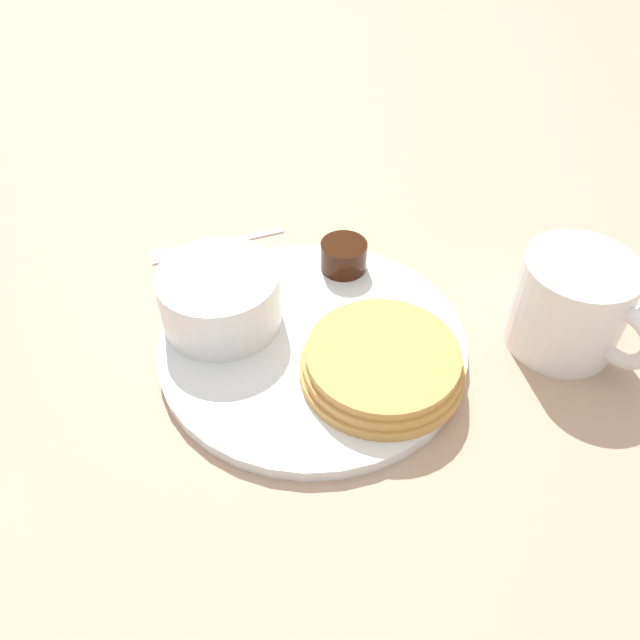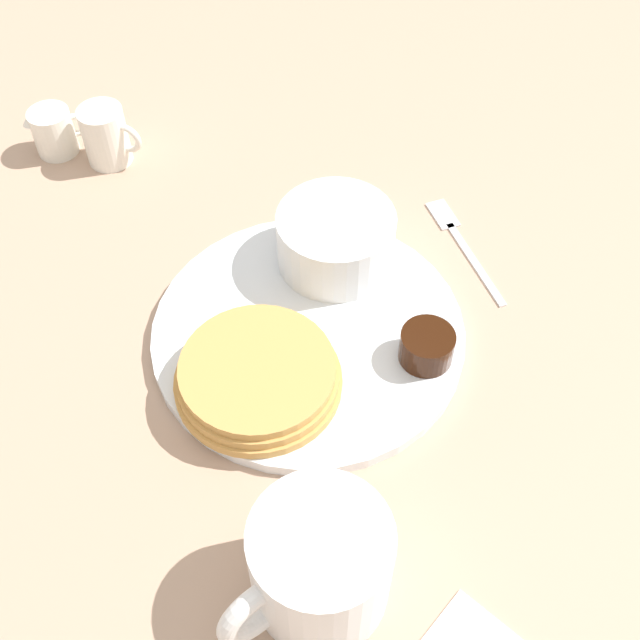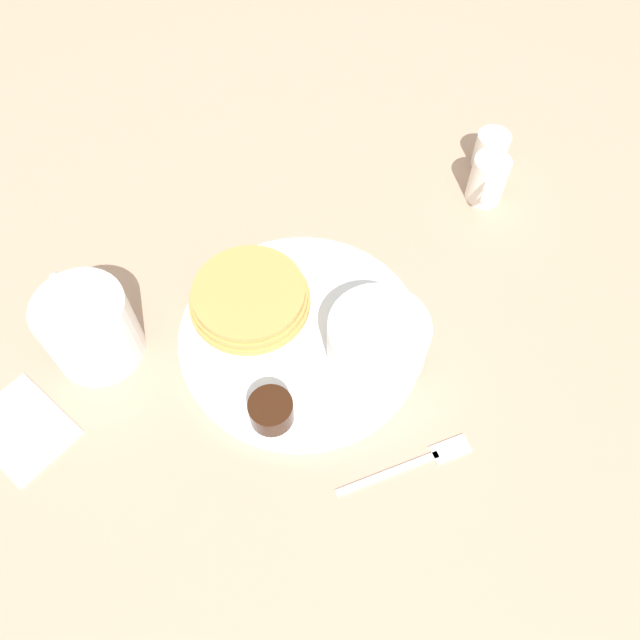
{
  "view_description": "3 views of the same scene",
  "coord_description": "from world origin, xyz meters",
  "px_view_note": "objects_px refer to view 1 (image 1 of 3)",
  "views": [
    {
      "loc": [
        -0.33,
        0.19,
        0.41
      ],
      "look_at": [
        0.0,
        -0.01,
        0.03
      ],
      "focal_mm": 35.0,
      "sensor_mm": 36.0,
      "label": 1
    },
    {
      "loc": [
        -0.21,
        -0.36,
        0.56
      ],
      "look_at": [
        0.0,
        -0.02,
        0.04
      ],
      "focal_mm": 45.0,
      "sensor_mm": 36.0,
      "label": 2
    },
    {
      "loc": [
        0.31,
        -0.17,
        0.61
      ],
      "look_at": [
        0.01,
        0.02,
        0.05
      ],
      "focal_mm": 35.0,
      "sensor_mm": 36.0,
      "label": 3
    }
  ],
  "objects_px": {
    "plate": "(313,343)",
    "bowl": "(220,296)",
    "fork": "(202,247)",
    "coffee_mug": "(572,306)"
  },
  "relations": [
    {
      "from": "bowl",
      "to": "fork",
      "type": "relative_size",
      "value": 0.74
    },
    {
      "from": "coffee_mug",
      "to": "fork",
      "type": "height_order",
      "value": "coffee_mug"
    },
    {
      "from": "plate",
      "to": "fork",
      "type": "xyz_separation_m",
      "value": [
        0.19,
        0.03,
        -0.0
      ]
    },
    {
      "from": "coffee_mug",
      "to": "fork",
      "type": "relative_size",
      "value": 0.89
    },
    {
      "from": "coffee_mug",
      "to": "fork",
      "type": "xyz_separation_m",
      "value": [
        0.3,
        0.22,
        -0.04
      ]
    },
    {
      "from": "bowl",
      "to": "coffee_mug",
      "type": "xyz_separation_m",
      "value": [
        -0.17,
        -0.25,
        0.0
      ]
    },
    {
      "from": "coffee_mug",
      "to": "plate",
      "type": "bearing_deg",
      "value": 60.4
    },
    {
      "from": "plate",
      "to": "coffee_mug",
      "type": "height_order",
      "value": "coffee_mug"
    },
    {
      "from": "plate",
      "to": "bowl",
      "type": "distance_m",
      "value": 0.09
    },
    {
      "from": "plate",
      "to": "coffee_mug",
      "type": "xyz_separation_m",
      "value": [
        -0.11,
        -0.19,
        0.04
      ]
    }
  ]
}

